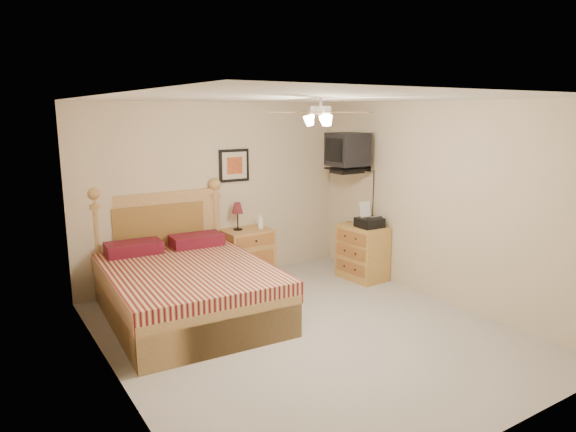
% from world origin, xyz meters
% --- Properties ---
extents(floor, '(4.50, 4.50, 0.00)m').
position_xyz_m(floor, '(0.00, 0.00, 0.00)').
color(floor, '#A49D94').
rests_on(floor, ground).
extents(ceiling, '(4.00, 4.50, 0.04)m').
position_xyz_m(ceiling, '(0.00, 0.00, 2.50)').
color(ceiling, white).
rests_on(ceiling, ground).
extents(wall_back, '(4.00, 0.04, 2.50)m').
position_xyz_m(wall_back, '(0.00, 2.25, 1.25)').
color(wall_back, beige).
rests_on(wall_back, ground).
extents(wall_front, '(4.00, 0.04, 2.50)m').
position_xyz_m(wall_front, '(0.00, -2.25, 1.25)').
color(wall_front, beige).
rests_on(wall_front, ground).
extents(wall_left, '(0.04, 4.50, 2.50)m').
position_xyz_m(wall_left, '(-2.00, 0.00, 1.25)').
color(wall_left, beige).
rests_on(wall_left, ground).
extents(wall_right, '(0.04, 4.50, 2.50)m').
position_xyz_m(wall_right, '(2.00, 0.00, 1.25)').
color(wall_right, beige).
rests_on(wall_right, ground).
extents(bed, '(1.86, 2.37, 1.47)m').
position_xyz_m(bed, '(-0.92, 1.12, 0.74)').
color(bed, olive).
rests_on(bed, ground).
extents(nightstand, '(0.68, 0.52, 0.72)m').
position_xyz_m(nightstand, '(0.33, 2.00, 0.36)').
color(nightstand, '#AD8049').
rests_on(nightstand, ground).
extents(table_lamp, '(0.28, 0.28, 0.39)m').
position_xyz_m(table_lamp, '(0.22, 2.05, 0.92)').
color(table_lamp, '#571116').
rests_on(table_lamp, nightstand).
extents(lotion_bottle, '(0.09, 0.09, 0.23)m').
position_xyz_m(lotion_bottle, '(0.53, 1.96, 0.84)').
color(lotion_bottle, white).
rests_on(lotion_bottle, nightstand).
extents(framed_picture, '(0.46, 0.04, 0.46)m').
position_xyz_m(framed_picture, '(0.27, 2.23, 1.62)').
color(framed_picture, black).
rests_on(framed_picture, wall_back).
extents(dresser, '(0.50, 0.69, 0.78)m').
position_xyz_m(dresser, '(1.73, 1.11, 0.39)').
color(dresser, olive).
rests_on(dresser, ground).
extents(fax_machine, '(0.33, 0.35, 0.35)m').
position_xyz_m(fax_machine, '(1.74, 0.99, 0.95)').
color(fax_machine, black).
rests_on(fax_machine, dresser).
extents(magazine_lower, '(0.31, 0.35, 0.03)m').
position_xyz_m(magazine_lower, '(1.68, 1.30, 0.80)').
color(magazine_lower, '#C1B697').
rests_on(magazine_lower, dresser).
extents(magazine_upper, '(0.22, 0.30, 0.02)m').
position_xyz_m(magazine_upper, '(1.67, 1.31, 0.82)').
color(magazine_upper, tan).
rests_on(magazine_upper, magazine_lower).
extents(wall_tv, '(0.56, 0.46, 0.58)m').
position_xyz_m(wall_tv, '(1.75, 1.34, 1.81)').
color(wall_tv, black).
rests_on(wall_tv, wall_right).
extents(ceiling_fan, '(1.14, 1.14, 0.28)m').
position_xyz_m(ceiling_fan, '(0.00, -0.20, 2.36)').
color(ceiling_fan, white).
rests_on(ceiling_fan, ceiling).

